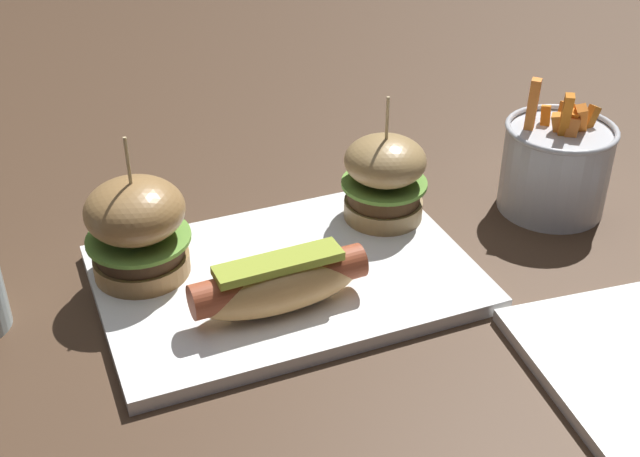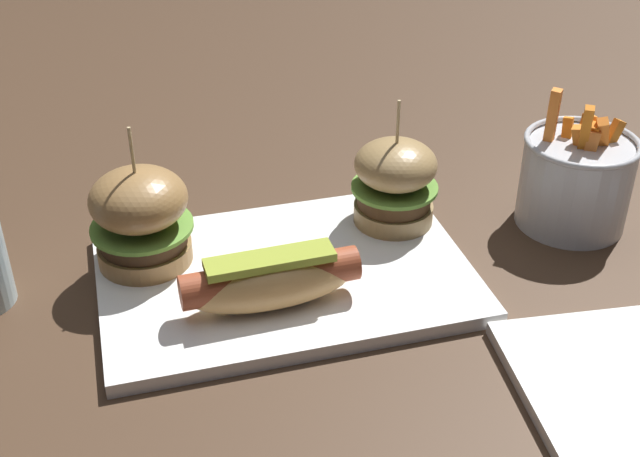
# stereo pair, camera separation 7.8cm
# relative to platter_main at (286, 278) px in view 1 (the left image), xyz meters

# --- Properties ---
(ground_plane) EXTENTS (3.00, 3.00, 0.00)m
(ground_plane) POSITION_rel_platter_main_xyz_m (0.00, 0.00, -0.01)
(ground_plane) COLOR #422D1E
(platter_main) EXTENTS (0.35, 0.24, 0.01)m
(platter_main) POSITION_rel_platter_main_xyz_m (0.00, 0.00, 0.00)
(platter_main) COLOR white
(platter_main) RESTS_ON ground
(hot_dog) EXTENTS (0.16, 0.05, 0.05)m
(hot_dog) POSITION_rel_platter_main_xyz_m (-0.02, -0.05, 0.03)
(hot_dog) COLOR #E0A961
(hot_dog) RESTS_ON platter_main
(slider_left) EXTENTS (0.10, 0.10, 0.14)m
(slider_left) POSITION_rel_platter_main_xyz_m (-0.13, 0.05, 0.06)
(slider_left) COLOR olive
(slider_left) RESTS_ON platter_main
(slider_right) EXTENTS (0.09, 0.09, 0.13)m
(slider_right) POSITION_rel_platter_main_xyz_m (0.13, 0.06, 0.05)
(slider_right) COLOR #9B7B4C
(slider_right) RESTS_ON platter_main
(fries_bucket) EXTENTS (0.12, 0.12, 0.15)m
(fries_bucket) POSITION_rel_platter_main_xyz_m (0.32, 0.02, 0.04)
(fries_bucket) COLOR #B7BABF
(fries_bucket) RESTS_ON ground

